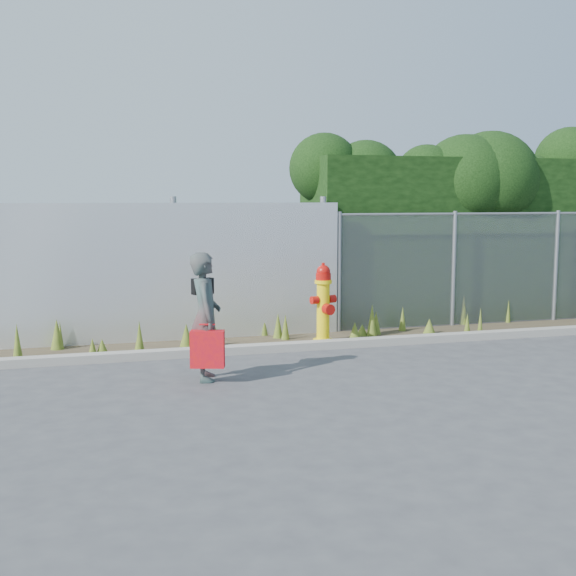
{
  "coord_description": "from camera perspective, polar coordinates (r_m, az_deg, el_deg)",
  "views": [
    {
      "loc": [
        -3.08,
        -8.41,
        2.27
      ],
      "look_at": [
        -0.3,
        1.4,
        1.0
      ],
      "focal_mm": 45.0,
      "sensor_mm": 36.0,
      "label": 1
    }
  ],
  "objects": [
    {
      "name": "fire_hydrant",
      "position": [
        11.31,
        2.81,
        -1.31
      ],
      "size": [
        0.43,
        0.38,
        1.27
      ],
      "rotation": [
        0.0,
        0.0,
        0.21
      ],
      "color": "yellow",
      "rests_on": "ground"
    },
    {
      "name": "chainlink_fence",
      "position": [
        13.62,
        16.83,
        1.58
      ],
      "size": [
        6.5,
        0.07,
        2.05
      ],
      "color": "gray",
      "rests_on": "ground"
    },
    {
      "name": "weed_strip",
      "position": [
        11.29,
        -3.8,
        -3.83
      ],
      "size": [
        16.0,
        1.31,
        0.55
      ],
      "color": "#3F3424",
      "rests_on": "ground"
    },
    {
      "name": "woman",
      "position": [
        9.06,
        -6.55,
        -2.26
      ],
      "size": [
        0.45,
        0.62,
        1.61
      ],
      "primitive_type": "imported",
      "rotation": [
        0.0,
        0.0,
        1.46
      ],
      "color": "#106761",
      "rests_on": "ground"
    },
    {
      "name": "corrugated_fence",
      "position": [
        11.47,
        -16.57,
        0.97
      ],
      "size": [
        8.5,
        0.21,
        2.3
      ],
      "color": "silver",
      "rests_on": "ground"
    },
    {
      "name": "hedge",
      "position": [
        14.46,
        15.27,
        5.72
      ],
      "size": [
        7.66,
        1.9,
        3.66
      ],
      "color": "black",
      "rests_on": "ground"
    },
    {
      "name": "ground",
      "position": [
        9.24,
        4.2,
        -7.14
      ],
      "size": [
        80.0,
        80.0,
        0.0
      ],
      "primitive_type": "plane",
      "color": "#3E3E41",
      "rests_on": "ground"
    },
    {
      "name": "red_tote_bag",
      "position": [
        8.91,
        -6.39,
        -4.81
      ],
      "size": [
        0.41,
        0.15,
        0.54
      ],
      "rotation": [
        0.0,
        0.0,
        -0.29
      ],
      "color": "#B60A23"
    },
    {
      "name": "curb",
      "position": [
        10.89,
        0.95,
        -4.61
      ],
      "size": [
        16.0,
        0.22,
        0.12
      ],
      "primitive_type": "cube",
      "color": "gray",
      "rests_on": "ground"
    },
    {
      "name": "black_shoulder_bag",
      "position": [
        9.11,
        -6.77,
        0.15
      ],
      "size": [
        0.27,
        0.11,
        0.2
      ],
      "rotation": [
        0.0,
        0.0,
        0.36
      ],
      "color": "black"
    }
  ]
}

